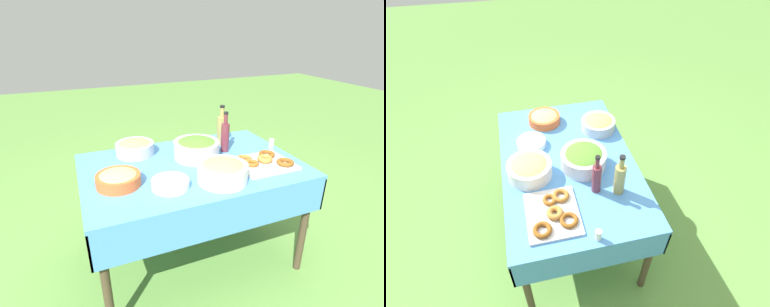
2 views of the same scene
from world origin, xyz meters
The scene contains 11 objects.
ground_plane centered at (0.00, 0.00, 0.00)m, with size 14.00×14.00×0.00m, color #609342.
picnic_table centered at (0.00, 0.00, 0.67)m, with size 1.43×0.93×0.77m.
salad_bowl centered at (0.07, 0.10, 0.84)m, with size 0.32×0.32×0.14m.
pasta_bowl centered at (-0.50, -0.09, 0.81)m, with size 0.26×0.26×0.09m.
donut_platter centered at (0.44, -0.18, 0.79)m, with size 0.37×0.32×0.05m.
plate_stack centered at (-0.23, -0.23, 0.79)m, with size 0.22×0.22×0.05m.
olive_oil_bottle centered at (0.35, 0.26, 0.89)m, with size 0.07×0.07×0.30m.
wine_bottle centered at (0.31, 0.12, 0.88)m, with size 0.06×0.06×0.29m.
bread_bowl centered at (0.08, -0.28, 0.83)m, with size 0.30×0.30×0.13m.
fruit_bowl centered at (-0.31, 0.31, 0.82)m, with size 0.27×0.27×0.11m.
salt_shaker centered at (0.66, 0.04, 0.80)m, with size 0.04×0.04×0.07m.
Camera 2 is at (1.53, -0.28, 2.25)m, focal length 28.00 mm.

